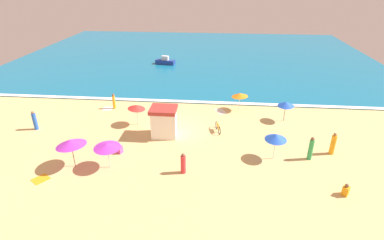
# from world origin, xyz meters

# --- Properties ---
(ground_plane) EXTENTS (60.00, 60.00, 0.00)m
(ground_plane) POSITION_xyz_m (0.00, 0.00, 0.00)
(ground_plane) COLOR #D8B775
(ocean_water) EXTENTS (60.00, 44.00, 0.10)m
(ocean_water) POSITION_xyz_m (0.00, 28.00, 0.05)
(ocean_water) COLOR #146B93
(ocean_water) RESTS_ON ground_plane
(wave_breaker_foam) EXTENTS (57.00, 0.70, 0.01)m
(wave_breaker_foam) POSITION_xyz_m (0.00, 6.30, 0.10)
(wave_breaker_foam) COLOR white
(wave_breaker_foam) RESTS_ON ocean_water
(lifeguard_cabana) EXTENTS (2.30, 2.08, 2.66)m
(lifeguard_cabana) POSITION_xyz_m (-0.51, -1.51, 1.36)
(lifeguard_cabana) COLOR white
(lifeguard_cabana) RESTS_ON ground_plane
(beach_umbrella_0) EXTENTS (2.23, 2.23, 2.07)m
(beach_umbrella_0) POSITION_xyz_m (10.70, 2.47, 1.80)
(beach_umbrella_0) COLOR #4C3823
(beach_umbrella_0) RESTS_ON ground_plane
(beach_umbrella_1) EXTENTS (3.03, 3.02, 2.38)m
(beach_umbrella_1) POSITION_xyz_m (-6.37, -6.95, 2.05)
(beach_umbrella_1) COLOR #4C3823
(beach_umbrella_1) RESTS_ON ground_plane
(beach_umbrella_2) EXTENTS (1.71, 1.68, 2.11)m
(beach_umbrella_2) POSITION_xyz_m (-3.42, 0.35, 1.83)
(beach_umbrella_2) COLOR silver
(beach_umbrella_2) RESTS_ON ground_plane
(beach_umbrella_3) EXTENTS (2.08, 2.09, 2.21)m
(beach_umbrella_3) POSITION_xyz_m (8.68, -4.48, 1.93)
(beach_umbrella_3) COLOR silver
(beach_umbrella_3) RESTS_ON ground_plane
(beach_umbrella_4) EXTENTS (1.92, 1.90, 1.96)m
(beach_umbrella_4) POSITION_xyz_m (6.40, 4.71, 1.71)
(beach_umbrella_4) COLOR silver
(beach_umbrella_4) RESTS_ON ground_plane
(beach_umbrella_5) EXTENTS (2.22, 2.23, 2.07)m
(beach_umbrella_5) POSITION_xyz_m (-3.71, -6.84, 1.86)
(beach_umbrella_5) COLOR silver
(beach_umbrella_5) RESTS_ON ground_plane
(parked_bicycle) EXTENTS (0.52, 1.78, 0.76)m
(parked_bicycle) POSITION_xyz_m (4.28, -0.31, 0.38)
(parked_bicycle) COLOR black
(parked_bicycle) RESTS_ON ground_plane
(beachgoer_1) EXTENTS (0.50, 0.50, 1.64)m
(beachgoer_1) POSITION_xyz_m (1.87, -7.01, 0.76)
(beachgoer_1) COLOR red
(beachgoer_1) RESTS_ON ground_plane
(beachgoer_3) EXTENTS (0.40, 0.40, 1.67)m
(beachgoer_3) POSITION_xyz_m (-6.91, 3.88, 0.81)
(beachgoer_3) COLOR orange
(beachgoer_3) RESTS_ON ground_plane
(beachgoer_4) EXTENTS (0.43, 0.43, 1.95)m
(beachgoer_4) POSITION_xyz_m (11.47, -4.31, 0.92)
(beachgoer_4) COLOR green
(beachgoer_4) RESTS_ON ground_plane
(beachgoer_5) EXTENTS (0.54, 0.54, 0.88)m
(beachgoer_5) POSITION_xyz_m (12.73, -8.47, 0.38)
(beachgoer_5) COLOR orange
(beachgoer_5) RESTS_ON ground_plane
(beachgoer_6) EXTENTS (0.43, 0.43, 1.89)m
(beachgoer_6) POSITION_xyz_m (13.45, -3.32, 0.88)
(beachgoer_6) COLOR orange
(beachgoer_6) RESTS_ON ground_plane
(beachgoer_7) EXTENTS (0.53, 0.53, 0.83)m
(beachgoer_7) POSITION_xyz_m (-3.58, -4.80, 0.35)
(beachgoer_7) COLOR #D84CA5
(beachgoer_7) RESTS_ON ground_plane
(beachgoer_8) EXTENTS (0.46, 0.46, 1.85)m
(beachgoer_8) POSITION_xyz_m (-12.60, -1.52, 0.87)
(beachgoer_8) COLOR blue
(beachgoer_8) RESTS_ON ground_plane
(beach_towel_0) EXTENTS (1.34, 1.67, 0.01)m
(beach_towel_0) POSITION_xyz_m (4.50, 4.14, 0.01)
(beach_towel_0) COLOR white
(beach_towel_0) RESTS_ON ground_plane
(beach_towel_1) EXTENTS (1.35, 1.94, 0.01)m
(beach_towel_1) POSITION_xyz_m (-0.35, 0.47, 0.01)
(beach_towel_1) COLOR white
(beach_towel_1) RESTS_ON ground_plane
(beach_towel_2) EXTENTS (1.04, 1.09, 0.01)m
(beach_towel_2) POSITION_xyz_m (-7.64, 3.70, 0.01)
(beach_towel_2) COLOR white
(beach_towel_2) RESTS_ON ground_plane
(beach_towel_3) EXTENTS (1.40, 1.43, 0.01)m
(beach_towel_3) POSITION_xyz_m (-8.09, -8.76, 0.01)
(beach_towel_3) COLOR orange
(beach_towel_3) RESTS_ON ground_plane
(small_boat_0) EXTENTS (3.18, 1.57, 1.32)m
(small_boat_0) POSITION_xyz_m (-4.45, 21.47, 0.55)
(small_boat_0) COLOR navy
(small_boat_0) RESTS_ON ocean_water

